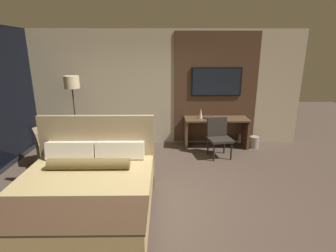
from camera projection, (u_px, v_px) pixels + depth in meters
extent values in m
plane|color=#4C3D33|center=(151.00, 195.00, 4.36)|extent=(16.00, 16.00, 0.00)
cube|color=#BCAD8E|center=(155.00, 89.00, 6.46)|extent=(7.20, 0.06, 2.80)
cube|color=#4C3323|center=(216.00, 89.00, 6.43)|extent=(2.04, 0.03, 2.70)
cube|color=#33281E|center=(83.00, 218.00, 3.59)|extent=(1.81, 1.95, 0.22)
cube|color=tan|center=(81.00, 198.00, 3.51)|extent=(1.87, 2.01, 0.38)
cube|color=#422D1E|center=(60.00, 214.00, 2.82)|extent=(1.89, 0.70, 0.02)
cube|color=#998460|center=(98.00, 152.00, 4.45)|extent=(1.91, 0.08, 1.29)
cube|color=beige|center=(71.00, 150.00, 4.28)|extent=(0.79, 0.23, 0.31)
cube|color=beige|center=(120.00, 150.00, 4.29)|extent=(0.79, 0.23, 0.31)
cylinder|color=brown|center=(89.00, 164.00, 3.90)|extent=(1.22, 0.17, 0.17)
cube|color=brown|center=(217.00, 119.00, 6.34)|extent=(1.54, 0.55, 0.03)
cube|color=brown|center=(186.00, 133.00, 6.43)|extent=(0.06, 0.50, 0.69)
cube|color=brown|center=(246.00, 133.00, 6.45)|extent=(0.06, 0.50, 0.69)
cube|color=brown|center=(214.00, 128.00, 6.67)|extent=(1.42, 0.02, 0.35)
cube|color=black|center=(216.00, 82.00, 6.35)|extent=(1.23, 0.04, 0.69)
cube|color=black|center=(216.00, 82.00, 6.33)|extent=(1.15, 0.01, 0.63)
cube|color=#28231E|center=(220.00, 139.00, 5.78)|extent=(0.58, 0.56, 0.05)
cube|color=#28231E|center=(217.00, 127.00, 5.91)|extent=(0.47, 0.19, 0.42)
cylinder|color=black|center=(214.00, 153.00, 5.63)|extent=(0.04, 0.04, 0.40)
cylinder|color=black|center=(231.00, 151.00, 5.71)|extent=(0.04, 0.04, 0.40)
cylinder|color=black|center=(208.00, 146.00, 5.99)|extent=(0.04, 0.04, 0.40)
cylinder|color=black|center=(224.00, 145.00, 6.06)|extent=(0.04, 0.04, 0.40)
cube|color=#998460|center=(57.00, 153.00, 5.58)|extent=(0.87, 0.82, 0.41)
cube|color=#998460|center=(40.00, 138.00, 5.33)|extent=(0.45, 0.56, 0.38)
cube|color=#998460|center=(59.00, 155.00, 5.31)|extent=(0.64, 0.45, 0.55)
cube|color=#998460|center=(53.00, 146.00, 5.82)|extent=(0.64, 0.45, 0.55)
cylinder|color=#282623|center=(78.00, 149.00, 6.33)|extent=(0.28, 0.28, 0.03)
cylinder|color=#332D28|center=(75.00, 119.00, 6.12)|extent=(0.03, 0.03, 1.52)
cylinder|color=beige|center=(72.00, 82.00, 5.88)|extent=(0.34, 0.34, 0.28)
cone|color=silver|center=(201.00, 113.00, 6.31)|extent=(0.08, 0.08, 0.24)
cube|color=#332D28|center=(209.00, 118.00, 6.32)|extent=(0.25, 0.21, 0.03)
cylinder|color=gray|center=(254.00, 142.00, 6.44)|extent=(0.22, 0.22, 0.28)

